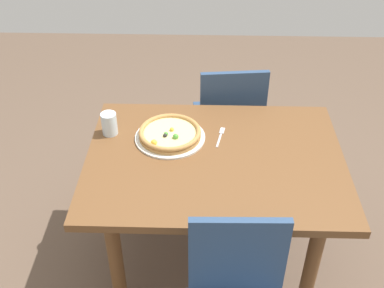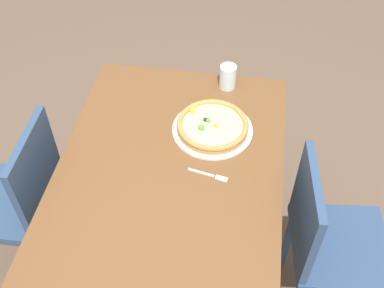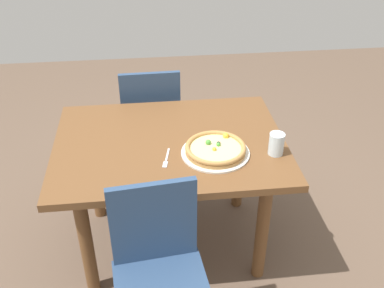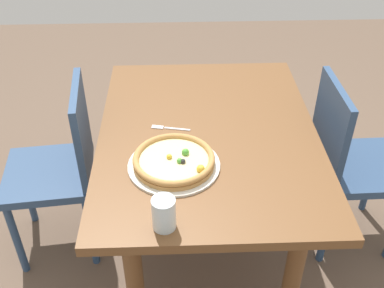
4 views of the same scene
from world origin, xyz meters
name	(u,v)px [view 4 (image 4 of 4)]	position (x,y,z in m)	size (l,w,h in m)	color
ground_plane	(205,249)	(0.00, 0.00, 0.00)	(6.00, 6.00, 0.00)	brown
dining_table	(208,152)	(0.00, 0.00, 0.63)	(1.22, 0.91, 0.74)	brown
chair_near	(348,160)	(0.09, -0.67, 0.49)	(0.41, 0.41, 0.89)	navy
chair_far	(61,166)	(0.10, 0.67, 0.49)	(0.44, 0.44, 0.89)	navy
plate	(174,165)	(-0.22, 0.14, 0.74)	(0.35, 0.35, 0.01)	silver
pizza	(174,160)	(-0.22, 0.14, 0.77)	(0.31, 0.31, 0.05)	#B78447
fork	(167,128)	(0.03, 0.17, 0.74)	(0.05, 0.16, 0.00)	silver
drinking_glass	(164,213)	(-0.53, 0.18, 0.80)	(0.08, 0.08, 0.12)	silver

